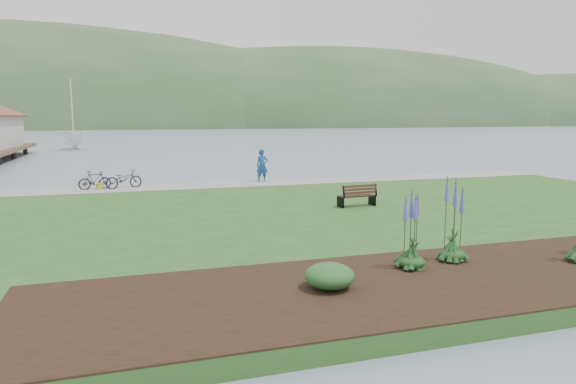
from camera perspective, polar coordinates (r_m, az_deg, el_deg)
name	(u,v)px	position (r m, az deg, el deg)	size (l,w,h in m)	color
ground	(301,215)	(20.57, 1.46, -2.58)	(600.00, 600.00, 0.00)	slate
lawn	(319,220)	(18.69, 3.47, -3.09)	(34.00, 20.00, 0.40)	#244E1B
shoreline_path	(258,184)	(27.04, -3.32, 0.95)	(34.00, 2.20, 0.03)	gray
garden_bed	(556,266)	(13.81, 27.61, -7.27)	(24.00, 4.40, 0.04)	black
far_hillside	(201,127)	(190.98, -9.70, 7.13)	(580.00, 80.00, 38.00)	#31502D
park_bench	(358,195)	(20.33, 7.77, -0.34)	(1.53, 0.73, 0.92)	black
person	(262,163)	(27.60, -2.90, 3.24)	(0.76, 0.52, 2.08)	navy
bicycle_a	(124,179)	(26.46, -17.79, 1.38)	(1.79, 0.63, 0.94)	black
bicycle_b	(95,180)	(26.50, -20.69, 1.22)	(1.52, 0.44, 0.91)	black
sailboat	(74,149)	(66.54, -22.64, 4.39)	(10.07, 10.25, 26.54)	silver
pannier	(99,186)	(26.53, -20.23, 0.59)	(0.18, 0.28, 0.30)	gold
echium_4	(413,231)	(12.13, 13.68, -4.23)	(0.62, 0.62, 2.17)	#153A17
echium_5	(454,222)	(13.03, 17.94, -3.23)	(0.62, 0.62, 2.31)	#153A17
shrub_0	(330,276)	(10.64, 4.64, -9.27)	(1.03, 1.03, 0.51)	#1E4C21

